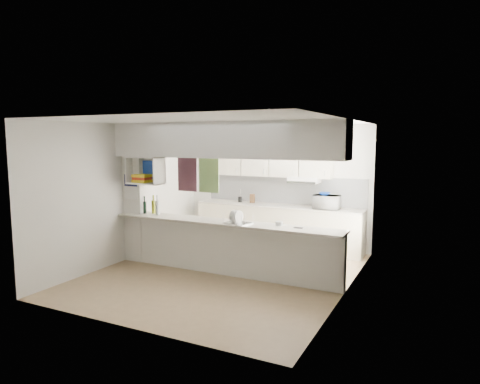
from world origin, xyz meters
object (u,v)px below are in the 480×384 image
Objects in this scene: microwave at (327,202)px; wine_bottles at (152,207)px; dish_rack at (238,218)px; bowl at (325,194)px.

wine_bottles is (-2.80, -1.99, -0.01)m from microwave.
wine_bottles is at bearing -168.42° from dish_rack.
microwave is 0.18m from bowl.
wine_bottles is (-1.86, 0.11, 0.04)m from dish_rack.
wine_bottles is at bearing 38.55° from microwave.
dish_rack is at bearing 68.92° from microwave.
bowl is 0.47× the size of dish_rack.
microwave is at bearing 16.27° from bowl.
bowl is at bearing 19.38° from microwave.
dish_rack is (-0.94, -2.10, -0.05)m from microwave.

